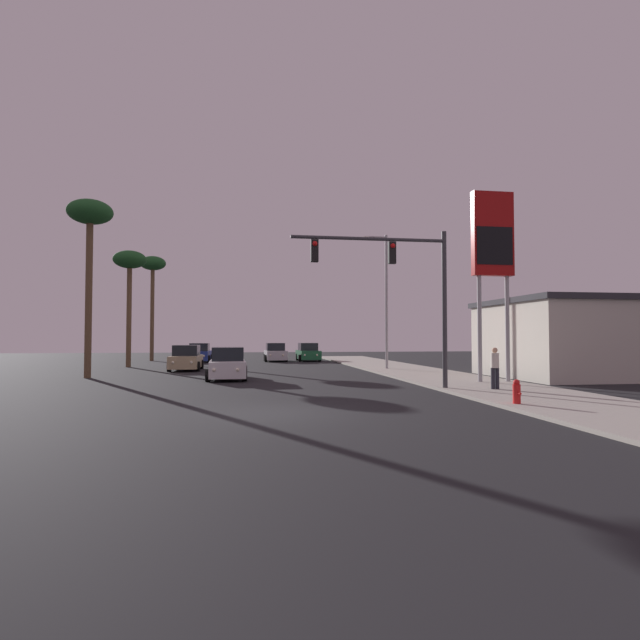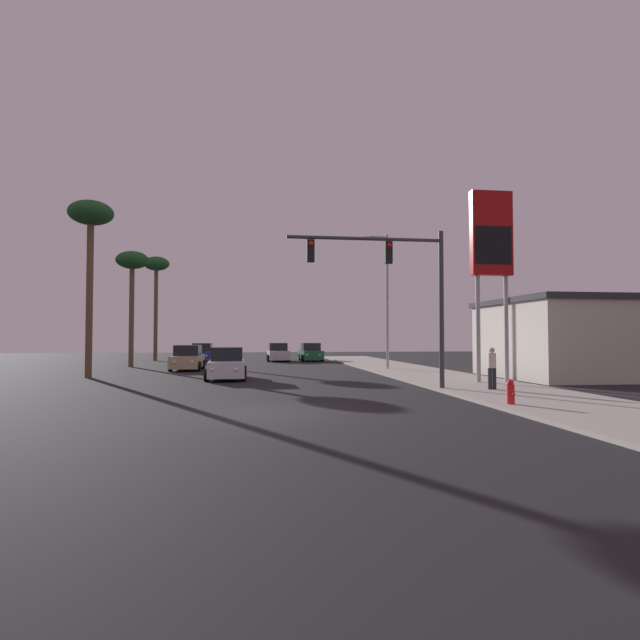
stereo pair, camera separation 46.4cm
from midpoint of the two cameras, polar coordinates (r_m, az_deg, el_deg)
The scene contains 16 objects.
ground_plane at distance 14.80m, azimuth -6.15°, elevation -10.52°, with size 120.00×120.00×0.00m, color black.
sidewalk_right at distance 26.70m, azimuth 13.92°, elevation -6.53°, with size 5.00×60.00×0.12m.
building_gas_station at distance 31.34m, azimuth 27.99°, elevation -1.84°, with size 10.30×8.30×4.30m.
car_green at distance 46.54m, azimuth -1.67°, elevation -3.77°, with size 2.04×4.34×1.68m.
car_white at distance 26.74m, azimuth -11.02°, elevation -5.04°, with size 2.04×4.34×1.68m.
car_silver at distance 46.23m, azimuth -5.42°, elevation -3.77°, with size 2.04×4.34×1.68m.
car_blue at distance 45.92m, azimuth -13.89°, elevation -3.74°, with size 2.04×4.32×1.68m.
car_tan at distance 34.65m, azimuth -15.41°, elevation -4.30°, with size 2.04×4.32×1.68m.
traffic_light_mast at distance 20.79m, azimuth 8.75°, elevation 4.89°, with size 6.52×0.36×6.50m.
street_lamp at distance 33.85m, azimuth 7.00°, elevation 2.96°, with size 1.74×0.24×9.00m.
gas_station_sign at distance 25.22m, azimuth 18.62°, elevation 8.20°, with size 2.00×0.42×9.00m.
fire_hydrant at distance 16.88m, azimuth 20.82°, elevation -7.68°, with size 0.24×0.34×0.76m.
pedestrian_on_sidewalk at distance 21.28m, azimuth 18.77°, elevation -5.03°, with size 0.34×0.32×1.67m.
palm_tree_near at distance 30.58m, azimuth -25.21°, elevation 10.01°, with size 2.40×2.40×9.73m.
palm_tree_far at distance 49.87m, azimuth -18.83°, elevation 5.45°, with size 2.40×2.40×9.86m.
palm_tree_mid at distance 39.99m, azimuth -21.24°, elevation 5.78°, with size 2.40×2.40×8.66m.
Camera 1 is at (-0.81, -14.59, 2.20)m, focal length 28.00 mm.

